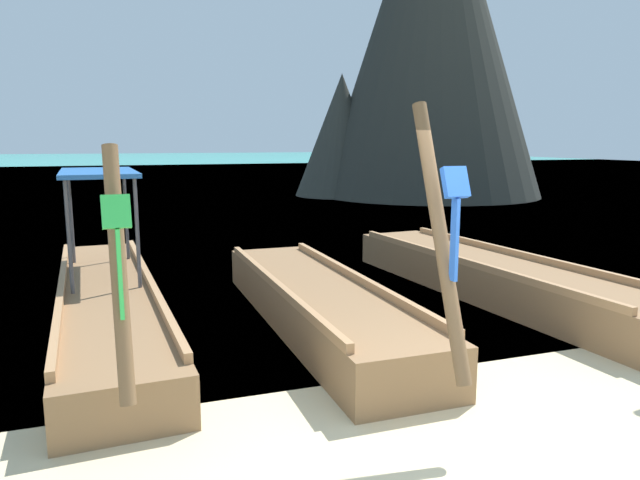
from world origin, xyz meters
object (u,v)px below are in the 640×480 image
Objects in this scene: longtail_boat_green_ribbon at (108,300)px; longtail_boat_pink_ribbon at (495,278)px; karst_rock at (427,27)px; longtail_boat_blue_ribbon at (318,304)px.

longtail_boat_pink_ribbon is (5.72, -0.54, -0.03)m from longtail_boat_green_ribbon.
longtail_boat_green_ribbon is 21.73m from karst_rock.
karst_rock is (7.71, 16.11, 7.05)m from longtail_boat_pink_ribbon.
karst_rock is (10.81, 16.60, 7.05)m from longtail_boat_blue_ribbon.
karst_rock reaches higher than longtail_boat_green_ribbon.
longtail_boat_pink_ribbon is at bearing -115.57° from karst_rock.
longtail_boat_blue_ribbon reaches higher than longtail_boat_pink_ribbon.
longtail_boat_green_ribbon is 2.81m from longtail_boat_blue_ribbon.
longtail_boat_green_ribbon is 5.75m from longtail_boat_pink_ribbon.
longtail_boat_pink_ribbon is 19.21m from karst_rock.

